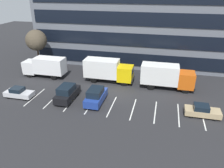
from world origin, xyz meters
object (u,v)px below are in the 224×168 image
(suv_navy, at_px, (96,96))
(sedan_silver, at_px, (19,93))
(box_truck_orange, at_px, (166,76))
(suv_black, at_px, (67,93))
(bare_tree, at_px, (36,40))
(box_truck_white, at_px, (45,66))
(box_truck_yellow, at_px, (108,70))
(sedan_tan, at_px, (202,111))

(suv_navy, distance_m, sedan_silver, 11.04)
(box_truck_orange, distance_m, suv_black, 14.77)
(bare_tree, bearing_deg, sedan_silver, -72.55)
(box_truck_white, bearing_deg, suv_black, -44.46)
(suv_navy, bearing_deg, bare_tree, 143.60)
(box_truck_yellow, xyz_separation_m, sedan_tan, (13.62, -7.49, -1.37))
(suv_navy, xyz_separation_m, sedan_tan, (13.34, -0.14, -0.33))
(box_truck_orange, bearing_deg, sedan_silver, -158.37)
(box_truck_orange, height_order, suv_black, box_truck_orange)
(box_truck_yellow, bearing_deg, bare_tree, 166.40)
(box_truck_orange, bearing_deg, suv_black, -151.70)
(box_truck_yellow, bearing_deg, sedan_silver, -142.04)
(box_truck_white, distance_m, suv_navy, 13.14)
(suv_black, relative_size, sedan_silver, 1.18)
(suv_black, distance_m, sedan_tan, 17.41)
(box_truck_yellow, bearing_deg, sedan_tan, -28.82)
(box_truck_orange, distance_m, bare_tree, 24.17)
(box_truck_yellow, height_order, bare_tree, bare_tree)
(suv_black, height_order, bare_tree, bare_tree)
(box_truck_white, bearing_deg, box_truck_orange, 0.06)
(box_truck_white, distance_m, bare_tree, 6.28)
(suv_black, xyz_separation_m, sedan_tan, (17.41, -0.04, -0.34))
(box_truck_white, bearing_deg, box_truck_yellow, 2.56)
(box_truck_white, height_order, suv_black, box_truck_white)
(sedan_silver, bearing_deg, sedan_tan, 2.04)
(sedan_tan, bearing_deg, box_truck_yellow, 151.18)
(box_truck_orange, relative_size, sedan_tan, 1.93)
(box_truck_yellow, xyz_separation_m, suv_black, (-3.79, -7.45, -1.03))
(suv_black, xyz_separation_m, sedan_silver, (-6.93, -0.91, -0.36))
(suv_black, relative_size, bare_tree, 0.66)
(box_truck_orange, xyz_separation_m, suv_navy, (-8.91, -6.89, -1.04))
(box_truck_white, bearing_deg, bare_tree, 131.75)
(box_truck_white, xyz_separation_m, bare_tree, (-3.55, 3.98, 3.32))
(suv_navy, relative_size, sedan_silver, 1.17)
(box_truck_orange, xyz_separation_m, box_truck_yellow, (-9.19, 0.47, -0.00))
(box_truck_yellow, bearing_deg, suv_navy, -87.84)
(box_truck_orange, bearing_deg, box_truck_yellow, 177.09)
(box_truck_white, relative_size, box_truck_orange, 0.93)
(box_truck_orange, bearing_deg, suv_navy, -142.29)
(box_truck_white, xyz_separation_m, suv_black, (7.10, -6.97, -0.89))
(sedan_tan, relative_size, bare_tree, 0.57)
(box_truck_white, distance_m, sedan_silver, 7.97)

